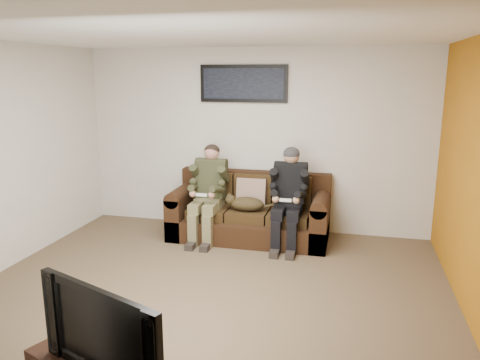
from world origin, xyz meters
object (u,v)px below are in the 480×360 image
(framed_poster, at_px, (243,84))
(person_left, at_px, (209,187))
(television, at_px, (113,327))
(sofa, at_px, (251,213))
(person_right, at_px, (289,192))
(cat, at_px, (245,203))

(framed_poster, bearing_deg, person_left, -121.82)
(television, bearing_deg, framed_poster, 113.93)
(sofa, height_order, person_left, person_left)
(television, bearing_deg, person_left, 119.86)
(television, bearing_deg, person_right, 102.38)
(cat, bearing_deg, person_right, 2.57)
(person_right, distance_m, cat, 0.62)
(sofa, xyz_separation_m, television, (-0.03, -3.78, 0.39))
(person_left, distance_m, person_right, 1.11)
(sofa, bearing_deg, person_right, -17.96)
(sofa, distance_m, person_left, 0.70)
(person_right, bearing_deg, person_left, -179.98)
(framed_poster, distance_m, television, 4.39)
(television, bearing_deg, cat, 111.59)
(person_left, height_order, framed_poster, framed_poster)
(sofa, distance_m, television, 3.80)
(person_left, xyz_separation_m, framed_poster, (0.35, 0.57, 1.38))
(cat, height_order, framed_poster, framed_poster)
(framed_poster, relative_size, television, 1.22)
(person_left, relative_size, cat, 1.95)
(person_right, height_order, television, person_right)
(cat, xyz_separation_m, television, (-0.00, -3.57, 0.19))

